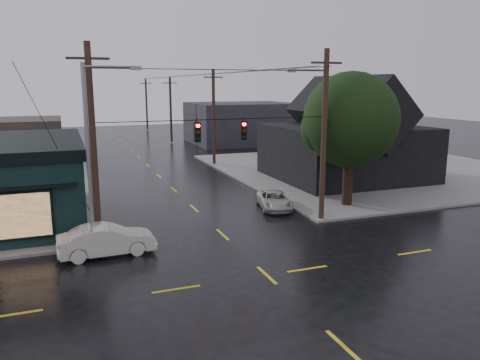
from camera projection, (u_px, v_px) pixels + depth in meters
name	position (u px, v px, depth m)	size (l,w,h in m)	color
ground_plane	(267.00, 275.00, 20.31)	(160.00, 160.00, 0.00)	black
sidewalk_ne	(371.00, 169.00, 45.55)	(28.00, 28.00, 0.15)	slate
ne_building	(347.00, 128.00, 40.19)	(12.60, 11.60, 8.75)	black
corner_tree	(351.00, 120.00, 30.65)	(6.30, 6.30, 8.87)	black
utility_pole_nw	(100.00, 246.00, 24.01)	(2.00, 0.32, 10.15)	#301D15
utility_pole_ne	(321.00, 220.00, 28.52)	(2.00, 0.32, 10.15)	#301D15
utility_pole_far_a	(214.00, 165.00, 48.22)	(2.00, 0.32, 9.65)	#301D15
utility_pole_far_b	(172.00, 143.00, 66.55)	(2.00, 0.32, 9.15)	#301D15
utility_pole_far_c	(148.00, 130.00, 84.87)	(2.00, 0.32, 9.15)	#301D15
span_signal_assembly	(221.00, 131.00, 25.16)	(13.00, 0.48, 1.23)	black
streetlight_nw	(95.00, 251.00, 23.27)	(5.40, 0.30, 9.15)	gray
streetlight_ne	(322.00, 217.00, 29.33)	(5.40, 0.30, 9.15)	gray
bg_building_west	(4.00, 139.00, 51.67)	(12.00, 10.00, 4.40)	#302623
bg_building_east	(241.00, 123.00, 66.53)	(14.00, 12.00, 5.60)	#25252A
sedan_cream	(107.00, 240.00, 22.58)	(1.60, 4.60, 1.51)	beige
suv_silver	(274.00, 200.00, 31.17)	(1.90, 4.11, 1.14)	#B4AFA6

